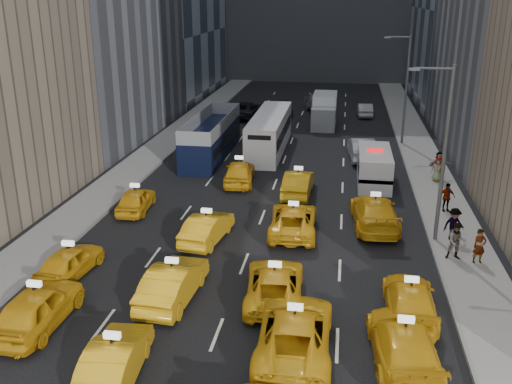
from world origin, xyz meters
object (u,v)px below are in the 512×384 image
Objects in this scene: city_bus at (270,132)px; pedestrian_0 at (479,246)px; nypd_van at (374,168)px; double_decker at (212,137)px; box_truck at (324,111)px.

pedestrian_0 is at bearing -64.19° from city_bus.
nypd_van reaches higher than pedestrian_0.
city_bus is (-8.03, 7.35, 0.39)m from nypd_van.
double_decker is 0.93× the size of city_bus.
box_truck is (-4.03, 17.20, 0.37)m from nypd_van.
box_truck is at bearing 92.49° from pedestrian_0.
city_bus is at bearing -105.45° from box_truck.
double_decker reaches higher than pedestrian_0.
pedestrian_0 is (4.35, -11.77, -0.08)m from nypd_van.
city_bus reaches higher than nypd_van.
nypd_van is 0.52× the size of double_decker.
nypd_van is 13.22m from double_decker.
double_decker is 1.64× the size of box_truck.
pedestrian_0 is (12.38, -19.12, -0.48)m from city_bus.
city_bus is at bearing 109.28° from pedestrian_0.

